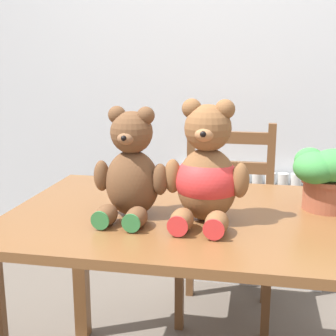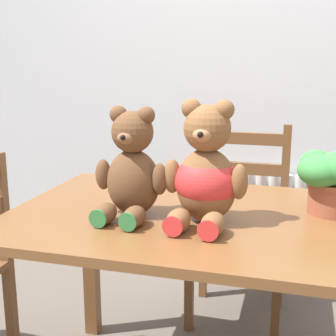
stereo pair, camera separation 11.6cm
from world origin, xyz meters
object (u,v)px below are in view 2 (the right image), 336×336
at_px(teddy_bear_left, 132,170).
at_px(teddy_bear_right, 206,175).
at_px(wooden_chair_behind, 240,226).
at_px(potted_plant, 332,177).

height_order(teddy_bear_left, teddy_bear_right, teddy_bear_right).
distance_m(wooden_chair_behind, teddy_bear_left, 0.98).
relative_size(teddy_bear_right, potted_plant, 1.75).
height_order(wooden_chair_behind, potted_plant, potted_plant).
bearing_deg(teddy_bear_left, teddy_bear_right, -176.31).
distance_m(teddy_bear_right, potted_plant, 0.44).
relative_size(teddy_bear_left, potted_plant, 1.63).
relative_size(teddy_bear_left, teddy_bear_right, 0.93).
relative_size(wooden_chair_behind, teddy_bear_right, 2.49).
bearing_deg(wooden_chair_behind, teddy_bear_left, 72.25).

